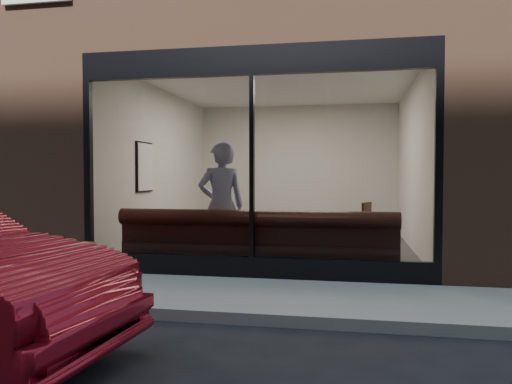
% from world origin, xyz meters
% --- Properties ---
extents(ground, '(120.00, 120.00, 0.00)m').
position_xyz_m(ground, '(0.00, 0.00, 0.00)').
color(ground, black).
rests_on(ground, ground).
extents(sidewalk_near, '(40.00, 2.00, 0.01)m').
position_xyz_m(sidewalk_near, '(0.00, 1.00, 0.01)').
color(sidewalk_near, gray).
rests_on(sidewalk_near, ground).
extents(kerb_near, '(40.00, 0.10, 0.12)m').
position_xyz_m(kerb_near, '(0.00, -0.05, 0.06)').
color(kerb_near, gray).
rests_on(kerb_near, ground).
extents(host_building_pier_left, '(2.50, 12.00, 3.20)m').
position_xyz_m(host_building_pier_left, '(-3.75, 8.00, 1.60)').
color(host_building_pier_left, brown).
rests_on(host_building_pier_left, ground).
extents(host_building_pier_right, '(2.50, 12.00, 3.20)m').
position_xyz_m(host_building_pier_right, '(3.75, 8.00, 1.60)').
color(host_building_pier_right, brown).
rests_on(host_building_pier_right, ground).
extents(host_building_backfill, '(5.00, 6.00, 3.20)m').
position_xyz_m(host_building_backfill, '(0.00, 11.00, 1.60)').
color(host_building_backfill, brown).
rests_on(host_building_backfill, ground).
extents(cafe_floor, '(6.00, 6.00, 0.00)m').
position_xyz_m(cafe_floor, '(0.00, 5.00, 0.02)').
color(cafe_floor, '#2D2D30').
rests_on(cafe_floor, ground).
extents(cafe_ceiling, '(6.00, 6.00, 0.00)m').
position_xyz_m(cafe_ceiling, '(0.00, 5.00, 3.19)').
color(cafe_ceiling, white).
rests_on(cafe_ceiling, host_building_upper).
extents(cafe_wall_back, '(5.00, 0.00, 5.00)m').
position_xyz_m(cafe_wall_back, '(0.00, 7.99, 1.60)').
color(cafe_wall_back, silver).
rests_on(cafe_wall_back, ground).
extents(cafe_wall_left, '(0.00, 6.00, 6.00)m').
position_xyz_m(cafe_wall_left, '(-2.49, 5.00, 1.60)').
color(cafe_wall_left, silver).
rests_on(cafe_wall_left, ground).
extents(cafe_wall_right, '(0.00, 6.00, 6.00)m').
position_xyz_m(cafe_wall_right, '(2.49, 5.00, 1.60)').
color(cafe_wall_right, silver).
rests_on(cafe_wall_right, ground).
extents(storefront_kick, '(5.00, 0.10, 0.30)m').
position_xyz_m(storefront_kick, '(0.00, 2.05, 0.15)').
color(storefront_kick, black).
rests_on(storefront_kick, ground).
extents(storefront_header, '(5.00, 0.10, 0.40)m').
position_xyz_m(storefront_header, '(0.00, 2.05, 3.00)').
color(storefront_header, black).
rests_on(storefront_header, host_building_upper).
extents(storefront_mullion, '(0.06, 0.10, 2.50)m').
position_xyz_m(storefront_mullion, '(0.00, 2.05, 1.55)').
color(storefront_mullion, black).
rests_on(storefront_mullion, storefront_kick).
extents(storefront_glass, '(4.80, 0.00, 4.80)m').
position_xyz_m(storefront_glass, '(0.00, 2.02, 1.55)').
color(storefront_glass, white).
rests_on(storefront_glass, storefront_kick).
extents(banquette, '(4.00, 0.55, 0.45)m').
position_xyz_m(banquette, '(0.00, 2.45, 0.23)').
color(banquette, '#3E1916').
rests_on(banquette, cafe_floor).
extents(person, '(0.83, 0.70, 1.93)m').
position_xyz_m(person, '(-0.59, 2.63, 0.96)').
color(person, '#9EAED9').
rests_on(person, cafe_floor).
extents(cafe_table_left, '(0.66, 0.66, 0.04)m').
position_xyz_m(cafe_table_left, '(-1.52, 3.68, 0.74)').
color(cafe_table_left, '#331E13').
rests_on(cafe_table_left, cafe_floor).
extents(cafe_table_right, '(0.61, 0.61, 0.04)m').
position_xyz_m(cafe_table_right, '(1.08, 3.37, 0.74)').
color(cafe_table_right, '#331E13').
rests_on(cafe_table_right, cafe_floor).
extents(cafe_chair_left, '(0.55, 0.55, 0.04)m').
position_xyz_m(cafe_chair_left, '(-0.95, 3.66, 0.24)').
color(cafe_chair_left, '#331E13').
rests_on(cafe_chair_left, cafe_floor).
extents(cafe_chair_right, '(0.52, 0.52, 0.04)m').
position_xyz_m(cafe_chair_right, '(1.44, 4.37, 0.24)').
color(cafe_chair_right, '#331E13').
rests_on(cafe_chair_right, cafe_floor).
extents(wall_poster, '(0.02, 0.66, 0.88)m').
position_xyz_m(wall_poster, '(-2.45, 4.12, 1.58)').
color(wall_poster, white).
rests_on(wall_poster, cafe_wall_left).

